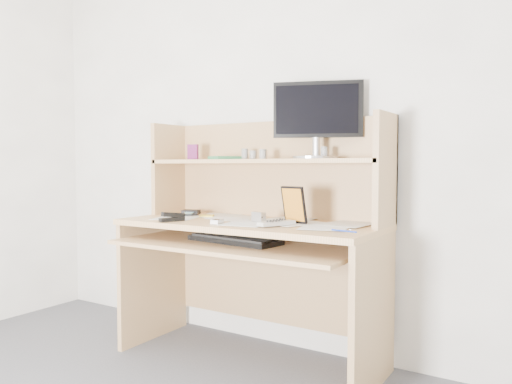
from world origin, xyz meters
The scene contains 19 objects.
back_wall centered at (0.00, 1.80, 1.25)m, with size 3.60×0.04×2.50m, color white.
desk centered at (0.00, 1.56, 0.69)m, with size 1.40×0.70×1.30m.
paper_clutter centered at (0.00, 1.48, 0.75)m, with size 1.32×0.54×0.01m, color silver.
keyboard centered at (-0.03, 1.38, 0.67)m, with size 0.53×0.25×0.04m.
tv_remote centered at (0.23, 1.37, 0.77)m, with size 0.06×0.20×0.02m, color #ADAEA8.
flip_phone centered at (-0.08, 1.30, 0.77)m, with size 0.04×0.08×0.02m, color silver.
stapler centered at (-0.34, 1.26, 0.78)m, with size 0.04×0.14×0.04m, color black.
wallet centered at (-0.48, 1.58, 0.77)m, with size 0.10×0.08×0.03m, color black.
sticky_note_pad centered at (-0.34, 1.55, 0.76)m, with size 0.08×0.08×0.01m, color gold.
digital_camera centered at (0.07, 1.47, 0.78)m, with size 0.08×0.03×0.05m, color #A6A6A8.
game_case centered at (0.27, 1.49, 0.85)m, with size 0.13×0.01×0.19m, color black.
blue_pen centered at (0.60, 1.32, 0.76)m, with size 0.01×0.01×0.13m, color #1733AC.
card_box centered at (-0.48, 1.60, 1.13)m, with size 0.07×0.02×0.09m, color maroon.
shelf_book centered at (-0.23, 1.60, 1.09)m, with size 0.13×0.18×0.02m, color #388D4B.
chip_stack_a centered at (0.01, 1.61, 1.11)m, with size 0.04×0.04×0.05m, color black.
chip_stack_b centered at (-0.13, 1.64, 1.11)m, with size 0.04×0.04×0.06m, color white.
chip_stack_c centered at (-0.07, 1.64, 1.11)m, with size 0.04×0.04×0.05m, color black.
chip_stack_d centered at (0.36, 1.65, 1.11)m, with size 0.04×0.04×0.06m, color white.
monitor centered at (0.31, 1.67, 1.30)m, with size 0.45×0.24×0.40m.
Camera 1 is at (1.43, -0.72, 1.05)m, focal length 35.00 mm.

